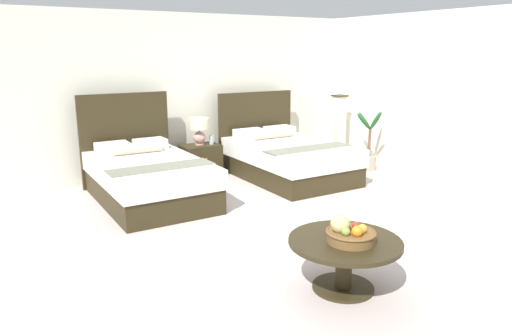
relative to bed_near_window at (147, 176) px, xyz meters
name	(u,v)px	position (x,y,z in m)	size (l,w,h in m)	color
ground_plane	(289,222)	(1.12, -1.66, -0.33)	(9.66, 9.39, 0.02)	beige
wall_back	(186,94)	(1.12, 1.23, 0.93)	(9.66, 0.12, 2.51)	silver
wall_side_right	(441,98)	(4.15, -1.26, 0.93)	(0.12, 4.99, 2.51)	white
bed_near_window	(147,176)	(0.00, 0.00, 0.00)	(1.30, 2.04, 1.34)	#2F2614
bed_near_corner	(287,157)	(2.24, 0.00, 0.00)	(1.39, 2.06, 1.26)	#2F2614
nightstand	(201,161)	(1.10, 0.72, -0.07)	(0.59, 0.43, 0.51)	#2F2614
table_lamp	(199,128)	(1.10, 0.74, 0.45)	(0.31, 0.31, 0.42)	tan
vase	(212,140)	(1.28, 0.68, 0.26)	(0.07, 0.07, 0.14)	#B0BEC0
coffee_table	(345,253)	(0.58, -3.22, 0.00)	(0.93, 0.93, 0.44)	#2F2614
fruit_bowl	(349,233)	(0.57, -3.26, 0.19)	(0.41, 0.41, 0.23)	brown
floor_lamp_corner	(338,128)	(3.72, 0.52, 0.26)	(0.23, 0.23, 1.17)	#342B14
potted_palm	(369,151)	(3.66, -0.32, 0.00)	(0.54, 0.59, 1.02)	gray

